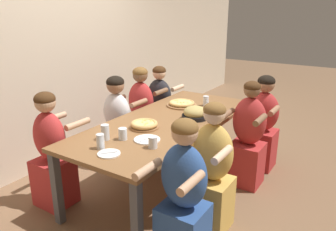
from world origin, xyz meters
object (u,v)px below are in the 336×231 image
object	(u,v)px
diner_far_right	(160,109)
diner_far_left	(52,155)
empty_plate_b	(147,140)
diner_far_midright	(141,115)
drinking_glass_d	(105,133)
pizza_board_main	(144,125)
cocktail_glass_blue	(191,129)
diner_near_midleft	(211,174)
pizza_board_second	(182,104)
diner_far_center	(118,126)
diner_near_midright	(248,140)
empty_plate_c	(214,109)
diner_near_left	(183,200)
drinking_glass_a	(101,142)
drinking_glass_e	(206,101)
drinking_glass_c	(153,143)
diner_near_right	(262,126)
empty_plate_a	(109,154)
skillet_bowl	(195,113)
drinking_glass_b	(123,134)

from	to	relation	value
diner_far_right	diner_far_left	world-z (taller)	diner_far_left
empty_plate_b	diner_far_midright	world-z (taller)	diner_far_midright
empty_plate_b	drinking_glass_d	size ratio (longest dim) A/B	1.67
pizza_board_main	empty_plate_b	bearing A→B (deg)	-139.00
cocktail_glass_blue	diner_near_midleft	bearing A→B (deg)	-125.29
pizza_board_second	empty_plate_b	bearing A→B (deg)	-165.71
diner_far_left	diner_far_center	size ratio (longest dim) A/B	1.02
empty_plate_b	cocktail_glass_blue	world-z (taller)	cocktail_glass_blue
pizza_board_second	diner_near_midright	xyz separation A→B (m)	(-0.07, -0.87, -0.25)
empty_plate_c	diner_far_midright	world-z (taller)	diner_far_midright
diner_near_left	drinking_glass_a	bearing A→B (deg)	-0.35
pizza_board_main	diner_near_midleft	world-z (taller)	diner_near_midleft
diner_far_left	diner_near_midright	world-z (taller)	diner_near_midright
empty_plate_b	drinking_glass_e	bearing A→B (deg)	1.77
drinking_glass_c	diner_near_right	world-z (taller)	diner_near_right
diner_far_midright	empty_plate_c	bearing A→B (deg)	6.18
empty_plate_a	diner_far_center	bearing A→B (deg)	38.25
pizza_board_second	empty_plate_b	xyz separation A→B (m)	(-1.09, -0.28, -0.02)
empty_plate_c	drinking_glass_e	world-z (taller)	drinking_glass_e
empty_plate_c	diner_far_left	world-z (taller)	diner_far_left
diner_near_right	diner_near_midleft	world-z (taller)	diner_near_midleft
skillet_bowl	diner_near_right	size ratio (longest dim) A/B	0.35
drinking_glass_d	diner_near_midleft	size ratio (longest dim) A/B	0.12
drinking_glass_a	diner_near_midright	xyz separation A→B (m)	(1.38, -0.81, -0.28)
diner_far_center	skillet_bowl	bearing A→B (deg)	10.65
diner_near_right	diner_far_midright	world-z (taller)	diner_far_midright
diner_far_left	cocktail_glass_blue	bearing A→B (deg)	33.26
diner_near_midright	diner_near_midleft	bearing A→B (deg)	90.00
diner_near_left	diner_far_midright	bearing A→B (deg)	-44.30
empty_plate_c	drinking_glass_d	distance (m)	1.42
pizza_board_second	drinking_glass_d	xyz separation A→B (m)	(-1.28, 0.05, 0.03)
drinking_glass_e	diner_near_right	distance (m)	0.73
pizza_board_second	diner_far_right	size ratio (longest dim) A/B	0.32
drinking_glass_b	drinking_glass_e	distance (m)	1.37
diner_far_right	empty_plate_a	bearing A→B (deg)	-67.52
cocktail_glass_blue	diner_far_midright	bearing A→B (deg)	57.87
cocktail_glass_blue	empty_plate_c	bearing A→B (deg)	9.19
empty_plate_c	drinking_glass_e	size ratio (longest dim) A/B	1.53
empty_plate_a	drinking_glass_d	xyz separation A→B (m)	(0.22, 0.24, 0.05)
pizza_board_second	diner_near_midright	size ratio (longest dim) A/B	0.31
drinking_glass_c	diner_far_left	world-z (taller)	diner_far_left
diner_near_midright	diner_far_midright	bearing A→B (deg)	-1.49
diner_far_midright	diner_near_midleft	bearing A→B (deg)	-32.90
drinking_glass_b	empty_plate_c	bearing A→B (deg)	-13.67
pizza_board_second	diner_near_left	xyz separation A→B (m)	(-1.45, -0.87, -0.24)
empty_plate_b	drinking_glass_e	world-z (taller)	drinking_glass_e
empty_plate_a	diner_far_right	xyz separation A→B (m)	(1.89, 0.78, -0.24)
drinking_glass_b	drinking_glass_e	xyz separation A→B (m)	(1.36, -0.15, 0.01)
diner_far_midright	skillet_bowl	bearing A→B (deg)	-17.40
empty_plate_a	drinking_glass_b	size ratio (longest dim) A/B	1.74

